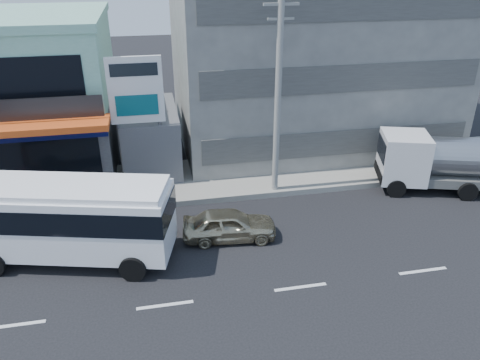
# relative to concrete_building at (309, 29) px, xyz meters

# --- Properties ---
(ground) EXTENTS (120.00, 120.00, 0.00)m
(ground) POSITION_rel_concrete_building_xyz_m (-10.00, -15.00, -7.00)
(ground) COLOR black
(ground) RESTS_ON ground
(sidewalk) EXTENTS (70.00, 5.00, 0.30)m
(sidewalk) POSITION_rel_concrete_building_xyz_m (-5.00, -5.50, -6.85)
(sidewalk) COLOR gray
(sidewalk) RESTS_ON ground
(concrete_building) EXTENTS (16.00, 12.00, 14.00)m
(concrete_building) POSITION_rel_concrete_building_xyz_m (0.00, 0.00, 0.00)
(concrete_building) COLOR gray
(concrete_building) RESTS_ON ground
(gap_structure) EXTENTS (3.00, 6.00, 3.50)m
(gap_structure) POSITION_rel_concrete_building_xyz_m (-10.00, -3.00, -5.25)
(gap_structure) COLOR #45464A
(gap_structure) RESTS_ON ground
(satellite_dish) EXTENTS (1.50, 1.50, 0.15)m
(satellite_dish) POSITION_rel_concrete_building_xyz_m (-10.00, -4.00, -3.42)
(satellite_dish) COLOR slate
(satellite_dish) RESTS_ON gap_structure
(billboard) EXTENTS (2.60, 0.18, 6.90)m
(billboard) POSITION_rel_concrete_building_xyz_m (-10.50, -5.80, -2.07)
(billboard) COLOR gray
(billboard) RESTS_ON ground
(utility_pole_near) EXTENTS (1.60, 0.30, 10.00)m
(utility_pole_near) POSITION_rel_concrete_building_xyz_m (-4.00, -7.60, -1.85)
(utility_pole_near) COLOR #999993
(utility_pole_near) RESTS_ON ground
(minibus) EXTENTS (8.37, 4.48, 3.34)m
(minibus) POSITION_rel_concrete_building_xyz_m (-13.38, -11.42, -5.01)
(minibus) COLOR white
(minibus) RESTS_ON ground
(sedan) EXTENTS (4.15, 2.00, 1.37)m
(sedan) POSITION_rel_concrete_building_xyz_m (-7.00, -11.22, -6.32)
(sedan) COLOR #B6AC8B
(sedan) RESTS_ON ground
(tanker_truck) EXTENTS (7.83, 4.30, 2.96)m
(tanker_truck) POSITION_rel_concrete_building_xyz_m (4.83, -8.87, -5.41)
(tanker_truck) COLOR silver
(tanker_truck) RESTS_ON ground
(motorcycle_rider) EXTENTS (1.70, 1.02, 2.05)m
(motorcycle_rider) POSITION_rel_concrete_building_xyz_m (-16.70, -9.01, -6.32)
(motorcycle_rider) COLOR maroon
(motorcycle_rider) RESTS_ON ground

